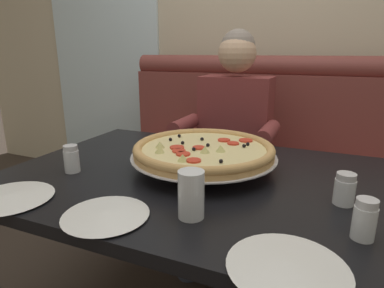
% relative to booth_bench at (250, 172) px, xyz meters
% --- Properties ---
extents(back_wall_with_window, '(6.00, 0.12, 2.80)m').
position_rel_booth_bench_xyz_m(back_wall_with_window, '(0.00, 0.57, 1.00)').
color(back_wall_with_window, beige).
rests_on(back_wall_with_window, ground_plane).
extents(window_panel, '(1.10, 0.02, 2.80)m').
position_rel_booth_bench_xyz_m(window_panel, '(-1.48, 0.50, 1.00)').
color(window_panel, white).
rests_on(window_panel, ground_plane).
extents(booth_bench, '(1.86, 0.78, 1.13)m').
position_rel_booth_bench_xyz_m(booth_bench, '(0.00, 0.00, 0.00)').
color(booth_bench, brown).
rests_on(booth_bench, ground_plane).
extents(dining_table, '(1.36, 0.97, 0.72)m').
position_rel_booth_bench_xyz_m(dining_table, '(0.00, -0.95, 0.25)').
color(dining_table, black).
rests_on(dining_table, ground_plane).
extents(diner_main, '(0.54, 0.64, 1.27)m').
position_rel_booth_bench_xyz_m(diner_main, '(-0.07, -0.27, 0.31)').
color(diner_main, '#2D3342').
rests_on(diner_main, ground_plane).
extents(pizza, '(0.55, 0.55, 0.11)m').
position_rel_booth_bench_xyz_m(pizza, '(0.01, -0.89, 0.40)').
color(pizza, silver).
rests_on(pizza, dining_table).
extents(shaker_pepper_flakes, '(0.06, 0.06, 0.10)m').
position_rel_booth_bench_xyz_m(shaker_pepper_flakes, '(0.50, -1.00, 0.37)').
color(shaker_pepper_flakes, white).
rests_on(shaker_pepper_flakes, dining_table).
extents(shaker_oregano, '(0.06, 0.06, 0.10)m').
position_rel_booth_bench_xyz_m(shaker_oregano, '(-0.42, -1.11, 0.37)').
color(shaker_oregano, white).
rests_on(shaker_oregano, dining_table).
extents(shaker_parmesan, '(0.05, 0.05, 0.10)m').
position_rel_booth_bench_xyz_m(shaker_parmesan, '(0.53, -1.18, 0.37)').
color(shaker_parmesan, white).
rests_on(shaker_parmesan, dining_table).
extents(plate_near_left, '(0.25, 0.25, 0.02)m').
position_rel_booth_bench_xyz_m(plate_near_left, '(-0.43, -1.36, 0.34)').
color(plate_near_left, white).
rests_on(plate_near_left, dining_table).
extents(plate_near_right, '(0.25, 0.25, 0.02)m').
position_rel_booth_bench_xyz_m(plate_near_right, '(0.39, -1.37, 0.34)').
color(plate_near_right, white).
rests_on(plate_near_right, dining_table).
extents(plate_far_side, '(0.24, 0.24, 0.02)m').
position_rel_booth_bench_xyz_m(plate_far_side, '(-0.09, -1.34, 0.34)').
color(plate_far_side, white).
rests_on(plate_far_side, dining_table).
extents(drinking_glass, '(0.07, 0.07, 0.13)m').
position_rel_booth_bench_xyz_m(drinking_glass, '(0.12, -1.25, 0.38)').
color(drinking_glass, silver).
rests_on(drinking_glass, dining_table).
extents(patio_chair, '(0.41, 0.42, 0.86)m').
position_rel_booth_bench_xyz_m(patio_chair, '(-1.37, 1.36, 0.13)').
color(patio_chair, black).
rests_on(patio_chair, ground_plane).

